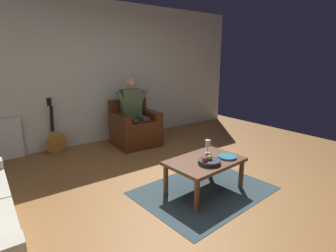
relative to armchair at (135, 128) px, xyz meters
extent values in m
plane|color=#986434|center=(0.25, 2.11, -0.32)|extent=(7.21, 7.21, 0.00)
cube|color=silver|center=(0.25, -0.63, 1.02)|extent=(6.41, 0.06, 2.69)
cube|color=#35484E|center=(0.22, 2.15, -0.32)|extent=(1.71, 1.34, 0.01)
cube|color=#4D2610|center=(0.00, 0.03, -0.12)|extent=(0.81, 0.80, 0.40)
cube|color=#4D2610|center=(0.00, 0.09, 0.13)|extent=(0.52, 0.67, 0.10)
cube|color=#4D2610|center=(-0.31, 0.05, 0.20)|extent=(0.18, 0.77, 0.24)
cube|color=#4D2610|center=(0.32, 0.02, 0.20)|extent=(0.18, 0.77, 0.24)
cube|color=#4D2610|center=(-0.01, -0.29, 0.31)|extent=(0.78, 0.16, 0.45)
cube|color=#506542|center=(-0.01, -0.12, 0.46)|extent=(0.39, 0.20, 0.56)
sphere|color=tan|center=(-0.01, -0.12, 0.88)|extent=(0.21, 0.21, 0.21)
cylinder|color=#4C4038|center=(-0.11, 0.10, 0.20)|extent=(0.15, 0.44, 0.13)
cylinder|color=#4C4038|center=(-0.10, 0.32, -0.07)|extent=(0.12, 0.12, 0.50)
cylinder|color=#506542|center=(-0.22, -0.06, 0.59)|extent=(0.20, 0.10, 0.29)
cylinder|color=#4C4038|center=(0.12, 0.09, 0.20)|extent=(0.15, 0.44, 0.13)
cylinder|color=#4C4038|center=(0.13, 0.31, -0.07)|extent=(0.12, 0.12, 0.50)
cylinder|color=#506542|center=(0.22, -0.08, 0.59)|extent=(0.20, 0.10, 0.29)
cube|color=brown|center=(0.22, 2.15, 0.08)|extent=(0.97, 0.69, 0.04)
cylinder|color=brown|center=(-0.21, 2.38, -0.13)|extent=(0.06, 0.06, 0.38)
cylinder|color=brown|center=(0.61, 2.44, -0.13)|extent=(0.06, 0.06, 0.38)
cylinder|color=brown|center=(-0.17, 1.86, -0.13)|extent=(0.06, 0.06, 0.38)
cylinder|color=brown|center=(0.65, 1.93, -0.13)|extent=(0.06, 0.06, 0.38)
cylinder|color=#BA7E37|center=(1.36, -0.42, -0.14)|extent=(0.36, 0.18, 0.38)
cylinder|color=black|center=(1.36, -0.37, -0.12)|extent=(0.10, 0.03, 0.10)
cube|color=black|center=(1.36, -0.52, 0.27)|extent=(0.05, 0.14, 0.48)
cube|color=black|center=(1.36, -0.58, 0.57)|extent=(0.07, 0.06, 0.14)
cube|color=white|center=(2.15, -0.56, 0.02)|extent=(0.61, 0.06, 0.69)
cylinder|color=silver|center=(0.03, 2.00, 0.10)|extent=(0.07, 0.07, 0.01)
cylinder|color=silver|center=(0.03, 2.00, 0.15)|extent=(0.01, 0.01, 0.08)
cylinder|color=silver|center=(0.03, 2.00, 0.23)|extent=(0.07, 0.07, 0.09)
cylinder|color=#590C19|center=(0.03, 2.00, 0.21)|extent=(0.06, 0.06, 0.04)
cylinder|color=#22242F|center=(0.27, 2.28, 0.12)|extent=(0.27, 0.27, 0.05)
sphere|color=#B52627|center=(0.35, 2.28, 0.17)|extent=(0.07, 0.07, 0.07)
sphere|color=#7EA337|center=(0.27, 2.27, 0.17)|extent=(0.07, 0.07, 0.07)
cylinder|color=teal|center=(-0.05, 2.27, 0.11)|extent=(0.23, 0.23, 0.02)
camera|label=1|loc=(2.37, 4.31, 1.30)|focal=28.01mm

